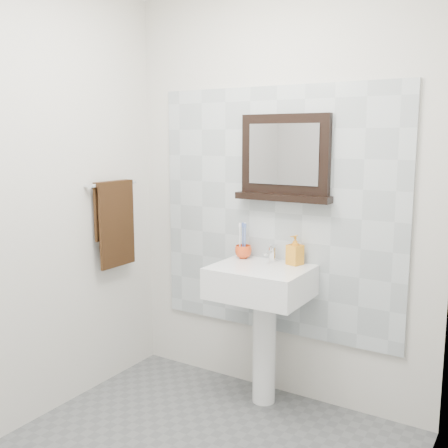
# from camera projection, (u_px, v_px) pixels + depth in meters

# --- Properties ---
(back_wall) EXTENTS (2.00, 0.01, 2.50)m
(back_wall) POSITION_uv_depth(u_px,v_px,m) (277.00, 196.00, 3.18)
(back_wall) COLOR silver
(back_wall) RESTS_ON ground
(left_wall) EXTENTS (0.01, 2.20, 2.50)m
(left_wall) POSITION_uv_depth(u_px,v_px,m) (15.00, 204.00, 2.77)
(left_wall) COLOR silver
(left_wall) RESTS_ON ground
(right_wall) EXTENTS (0.01, 2.20, 2.50)m
(right_wall) POSITION_uv_depth(u_px,v_px,m) (403.00, 244.00, 1.73)
(right_wall) COLOR silver
(right_wall) RESTS_ON ground
(splashback) EXTENTS (1.60, 0.02, 1.50)m
(splashback) POSITION_uv_depth(u_px,v_px,m) (276.00, 212.00, 3.18)
(splashback) COLOR #AEB8BD
(splashback) RESTS_ON back_wall
(pedestal_sink) EXTENTS (0.55, 0.44, 0.96)m
(pedestal_sink) POSITION_uv_depth(u_px,v_px,m) (261.00, 297.00, 3.07)
(pedestal_sink) COLOR white
(pedestal_sink) RESTS_ON ground
(toothbrush_cup) EXTENTS (0.13, 0.13, 0.08)m
(toothbrush_cup) POSITION_uv_depth(u_px,v_px,m) (243.00, 252.00, 3.24)
(toothbrush_cup) COLOR #E64A1B
(toothbrush_cup) RESTS_ON pedestal_sink
(toothbrushes) EXTENTS (0.05, 0.04, 0.21)m
(toothbrushes) POSITION_uv_depth(u_px,v_px,m) (243.00, 239.00, 3.23)
(toothbrushes) COLOR white
(toothbrushes) RESTS_ON toothbrush_cup
(soap_dispenser) EXTENTS (0.10, 0.10, 0.18)m
(soap_dispenser) POSITION_uv_depth(u_px,v_px,m) (295.00, 250.00, 3.07)
(soap_dispenser) COLOR orange
(soap_dispenser) RESTS_ON pedestal_sink
(framed_mirror) EXTENTS (0.59, 0.11, 0.50)m
(framed_mirror) POSITION_uv_depth(u_px,v_px,m) (285.00, 160.00, 3.07)
(framed_mirror) COLOR black
(framed_mirror) RESTS_ON back_wall
(towel_bar) EXTENTS (0.07, 0.40, 0.03)m
(towel_bar) POSITION_uv_depth(u_px,v_px,m) (113.00, 184.00, 3.31)
(towel_bar) COLOR silver
(towel_bar) RESTS_ON left_wall
(hand_towel) EXTENTS (0.06, 0.30, 0.55)m
(hand_towel) POSITION_uv_depth(u_px,v_px,m) (115.00, 217.00, 3.34)
(hand_towel) COLOR black
(hand_towel) RESTS_ON towel_bar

